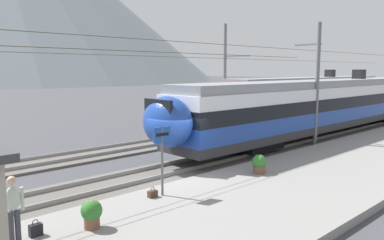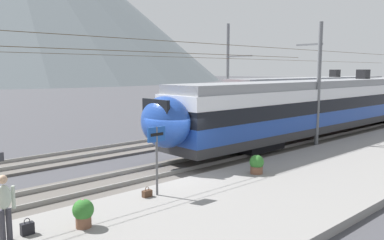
# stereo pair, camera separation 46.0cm
# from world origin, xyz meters

# --- Properties ---
(ground_plane) EXTENTS (400.00, 400.00, 0.00)m
(ground_plane) POSITION_xyz_m (0.00, 0.00, 0.00)
(ground_plane) COLOR #424247
(platform_slab) EXTENTS (120.00, 6.35, 0.29)m
(platform_slab) POSITION_xyz_m (0.00, -4.13, 0.15)
(platform_slab) COLOR gray
(platform_slab) RESTS_ON ground
(track_near) EXTENTS (120.00, 3.00, 0.28)m
(track_near) POSITION_xyz_m (0.00, 0.90, 0.07)
(track_near) COLOR #5B5651
(track_near) RESTS_ON ground
(track_far) EXTENTS (120.00, 3.00, 0.28)m
(track_far) POSITION_xyz_m (0.00, 6.36, 0.07)
(track_far) COLOR #5B5651
(track_far) RESTS_ON ground
(train_near_platform) EXTENTS (29.86, 2.92, 4.27)m
(train_near_platform) POSITION_xyz_m (14.49, 0.90, 2.23)
(train_near_platform) COLOR #2D2D30
(train_near_platform) RESTS_ON track_near
(train_far_track) EXTENTS (23.87, 2.93, 4.27)m
(train_far_track) POSITION_xyz_m (21.50, 6.36, 2.22)
(train_far_track) COLOR #2D2D30
(train_far_track) RESTS_ON track_far
(catenary_mast_mid) EXTENTS (47.34, 1.70, 7.24)m
(catenary_mast_mid) POSITION_xyz_m (10.50, -0.39, 3.83)
(catenary_mast_mid) COLOR slate
(catenary_mast_mid) RESTS_ON ground
(catenary_mast_far_side) EXTENTS (47.34, 2.55, 8.09)m
(catenary_mast_far_side) POSITION_xyz_m (12.65, 8.44, 4.18)
(catenary_mast_far_side) COLOR slate
(catenary_mast_far_side) RESTS_ON ground
(platform_sign) EXTENTS (0.70, 0.08, 2.35)m
(platform_sign) POSITION_xyz_m (-2.28, -1.95, 2.01)
(platform_sign) COLOR #59595B
(platform_sign) RESTS_ON platform_slab
(passenger_walking) EXTENTS (0.53, 0.22, 1.69)m
(passenger_walking) POSITION_xyz_m (-7.21, -2.29, 1.24)
(passenger_walking) COLOR #383842
(passenger_walking) RESTS_ON platform_slab
(handbag_beside_passenger) EXTENTS (0.32, 0.18, 0.44)m
(handbag_beside_passenger) POSITION_xyz_m (-6.69, -2.25, 0.46)
(handbag_beside_passenger) COLOR black
(handbag_beside_passenger) RESTS_ON platform_slab
(handbag_near_sign) EXTENTS (0.32, 0.18, 0.35)m
(handbag_near_sign) POSITION_xyz_m (-2.65, -1.88, 0.41)
(handbag_near_sign) COLOR #472D1E
(handbag_near_sign) RESTS_ON platform_slab
(potted_plant_platform_edge) EXTENTS (0.57, 0.57, 0.78)m
(potted_plant_platform_edge) POSITION_xyz_m (-5.39, -2.78, 0.73)
(potted_plant_platform_edge) COLOR brown
(potted_plant_platform_edge) RESTS_ON platform_slab
(potted_plant_by_shelter) EXTENTS (0.59, 0.59, 0.78)m
(potted_plant_by_shelter) POSITION_xyz_m (2.40, -2.49, 0.71)
(potted_plant_by_shelter) COLOR brown
(potted_plant_by_shelter) RESTS_ON platform_slab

